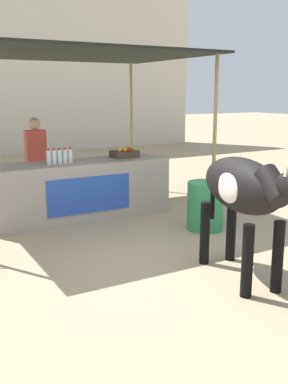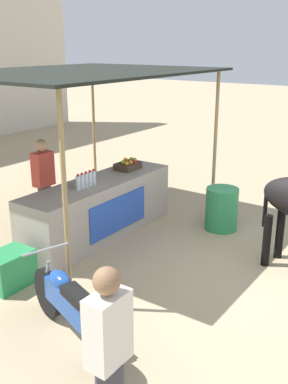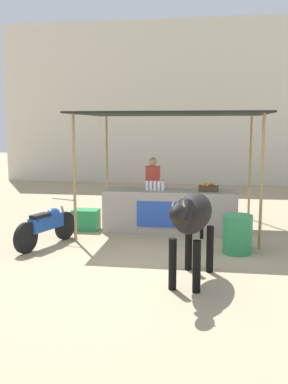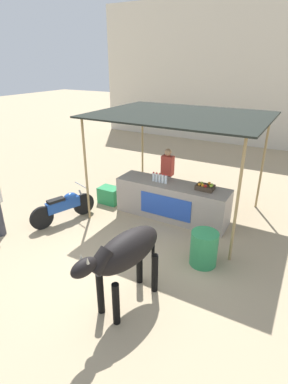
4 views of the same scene
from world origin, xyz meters
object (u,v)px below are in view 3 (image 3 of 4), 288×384
(vendor_behind_counter, at_px, (153,190))
(motorcycle_parked, at_px, (47,225))
(water_barrel, at_px, (237,234))
(cow, at_px, (192,217))
(fruit_crate, at_px, (209,188))
(stall_counter, at_px, (170,211))
(cooler_box, at_px, (86,220))

(vendor_behind_counter, height_order, motorcycle_parked, vendor_behind_counter)
(water_barrel, height_order, cow, cow)
(cow, bearing_deg, fruit_crate, 86.12)
(stall_counter, distance_m, vendor_behind_counter, 0.98)
(fruit_crate, height_order, vendor_behind_counter, vendor_behind_counter)
(vendor_behind_counter, height_order, cow, vendor_behind_counter)
(water_barrel, xyz_separation_m, cow, (-0.80, -1.71, 0.66))
(vendor_behind_counter, relative_size, cooler_box, 2.75)
(vendor_behind_counter, bearing_deg, cow, -74.16)
(vendor_behind_counter, bearing_deg, stall_counter, -56.36)
(cooler_box, xyz_separation_m, motorcycle_parked, (-0.38, -1.48, 0.19))
(motorcycle_parked, bearing_deg, vendor_behind_counter, 51.60)
(cow, bearing_deg, water_barrel, 65.08)
(vendor_behind_counter, distance_m, water_barrel, 3.04)
(fruit_crate, xyz_separation_m, cooler_box, (-2.83, -0.15, -0.79))
(cooler_box, distance_m, water_barrel, 3.70)
(water_barrel, xyz_separation_m, motorcycle_parked, (-3.78, -0.03, 0.06))
(fruit_crate, distance_m, cow, 3.31)
(stall_counter, xyz_separation_m, motorcycle_parked, (-2.35, -1.58, -0.05))
(water_barrel, bearing_deg, cooler_box, 156.96)
(fruit_crate, bearing_deg, cow, -93.88)
(cooler_box, relative_size, motorcycle_parked, 0.35)
(stall_counter, height_order, vendor_behind_counter, vendor_behind_counter)
(stall_counter, distance_m, motorcycle_parked, 2.83)
(fruit_crate, distance_m, motorcycle_parked, 3.65)
(vendor_behind_counter, relative_size, water_barrel, 2.22)
(vendor_behind_counter, xyz_separation_m, motorcycle_parked, (-1.85, -2.33, -0.42))
(cooler_box, height_order, cow, cow)
(water_barrel, bearing_deg, fruit_crate, 109.77)
(water_barrel, relative_size, cow, 0.40)
(cooler_box, height_order, motorcycle_parked, motorcycle_parked)
(motorcycle_parked, bearing_deg, cow, -29.40)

